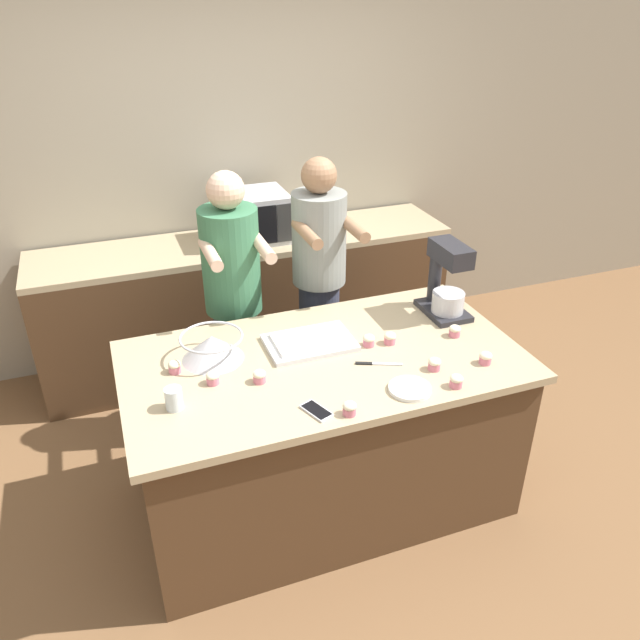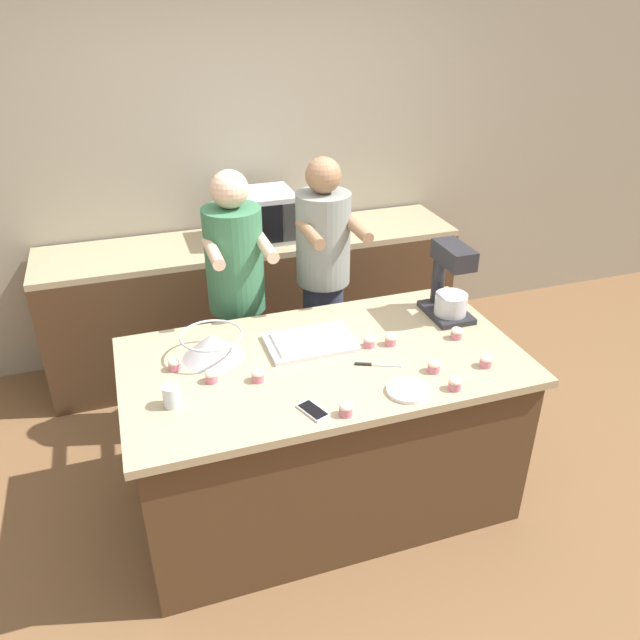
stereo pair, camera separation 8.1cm
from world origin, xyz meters
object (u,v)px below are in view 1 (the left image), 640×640
(small_plate, at_px, (410,389))
(cupcake_0, at_px, (259,376))
(cupcake_6, at_px, (390,338))
(drinking_glass, at_px, (174,399))
(cupcake_7, at_px, (434,364))
(cupcake_8, at_px, (213,378))
(cell_phone, at_px, (316,411))
(knife, at_px, (376,364))
(cupcake_5, at_px, (350,408))
(mixing_bowl, at_px, (212,347))
(baking_tray, at_px, (310,342))
(microwave_oven, at_px, (251,216))
(cupcake_3, at_px, (485,358))
(person_left, at_px, (234,304))
(cupcake_9, at_px, (456,381))
(stand_mixer, at_px, (446,283))
(cupcake_1, at_px, (175,367))
(person_right, at_px, (319,288))
(cupcake_4, at_px, (455,331))
(cupcake_2, at_px, (369,340))

(small_plate, height_order, cupcake_0, cupcake_0)
(small_plate, height_order, cupcake_6, cupcake_6)
(drinking_glass, distance_m, cupcake_7, 1.17)
(small_plate, xyz_separation_m, cupcake_8, (-0.80, 0.35, 0.02))
(cell_phone, relative_size, cupcake_0, 2.64)
(knife, xyz_separation_m, cupcake_5, (-0.26, -0.31, 0.03))
(mixing_bowl, xyz_separation_m, cupcake_6, (0.85, -0.17, -0.04))
(baking_tray, height_order, microwave_oven, microwave_oven)
(drinking_glass, relative_size, cupcake_3, 1.62)
(person_left, bearing_deg, small_plate, -65.31)
(cupcake_3, xyz_separation_m, cupcake_6, (-0.34, 0.32, 0.00))
(cupcake_9, bearing_deg, cupcake_0, 157.28)
(cupcake_3, height_order, cupcake_7, same)
(cupcake_3, bearing_deg, stand_mixer, 82.03)
(microwave_oven, relative_size, cupcake_1, 7.70)
(person_right, xyz_separation_m, microwave_oven, (-0.20, 0.74, 0.22))
(cupcake_0, bearing_deg, cupcake_9, -22.72)
(knife, xyz_separation_m, cupcake_0, (-0.55, 0.05, 0.03))
(cupcake_4, bearing_deg, microwave_oven, 112.90)
(small_plate, relative_size, cupcake_1, 3.12)
(cell_phone, distance_m, cupcake_1, 0.72)
(drinking_glass, relative_size, cupcake_7, 1.62)
(baking_tray, height_order, cupcake_2, cupcake_2)
(person_left, relative_size, baking_tray, 3.76)
(cupcake_4, distance_m, cupcake_8, 1.23)
(mixing_bowl, bearing_deg, person_right, 37.27)
(person_left, distance_m, person_right, 0.51)
(cupcake_1, distance_m, cupcake_7, 1.19)
(knife, relative_size, cupcake_2, 3.45)
(small_plate, bearing_deg, cupcake_7, 31.28)
(cupcake_2, distance_m, cupcake_6, 0.11)
(microwave_oven, distance_m, cupcake_5, 1.94)
(drinking_glass, xyz_separation_m, cupcake_5, (0.67, -0.29, -0.02))
(person_left, height_order, stand_mixer, person_left)
(cupcake_5, bearing_deg, baking_tray, 86.86)
(cell_phone, relative_size, cupcake_5, 2.64)
(mixing_bowl, height_order, cupcake_7, mixing_bowl)
(drinking_glass, bearing_deg, cupcake_1, 81.00)
(cupcake_6, bearing_deg, drinking_glass, -171.32)
(microwave_oven, xyz_separation_m, cupcake_7, (0.39, -1.76, -0.18))
(cupcake_2, height_order, cupcake_4, same)
(person_right, xyz_separation_m, drinking_glass, (-0.98, -0.90, 0.06))
(cell_phone, distance_m, small_plate, 0.44)
(drinking_glass, height_order, cupcake_5, drinking_glass)
(mixing_bowl, distance_m, knife, 0.77)
(mixing_bowl, relative_size, knife, 1.44)
(drinking_glass, distance_m, small_plate, 1.01)
(cupcake_7, bearing_deg, cupcake_1, 160.76)
(person_right, xyz_separation_m, knife, (-0.05, -0.89, 0.02))
(mixing_bowl, xyz_separation_m, drinking_glass, (-0.23, -0.33, -0.02))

